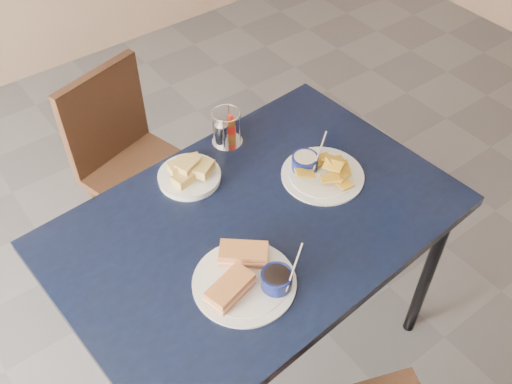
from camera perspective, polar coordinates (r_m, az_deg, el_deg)
ground at (r=2.32m, az=-0.30°, el=-18.60°), size 6.00×6.00×0.00m
dining_table at (r=1.84m, az=-0.00°, el=-3.99°), size 1.31×0.92×0.75m
chair_far at (r=2.48m, az=-12.48°, el=4.07°), size 0.49×0.48×0.85m
sandwich_plate at (r=1.63m, az=-0.91°, el=-8.44°), size 0.31×0.30×0.12m
plantain_plate at (r=1.93m, az=6.21°, el=2.18°), size 0.28×0.28×0.12m
bread_basket at (r=1.91m, az=-6.69°, el=1.85°), size 0.21×0.21×0.08m
condiment_caddy at (r=2.02m, az=-3.08°, el=6.17°), size 0.11×0.11×0.14m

